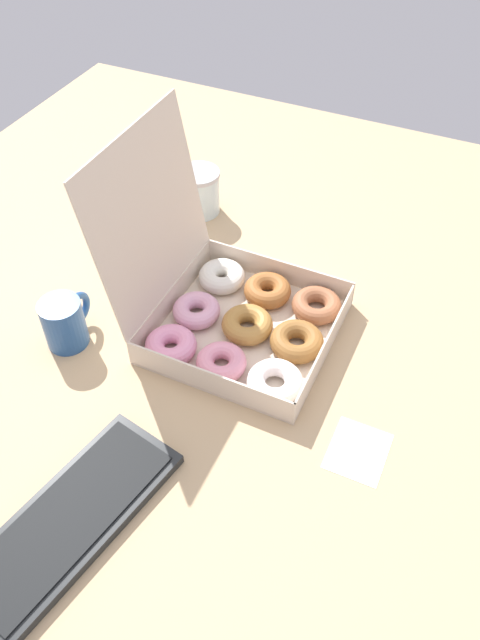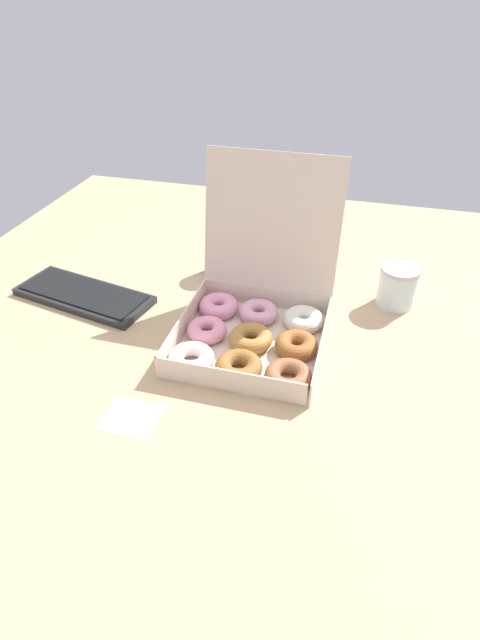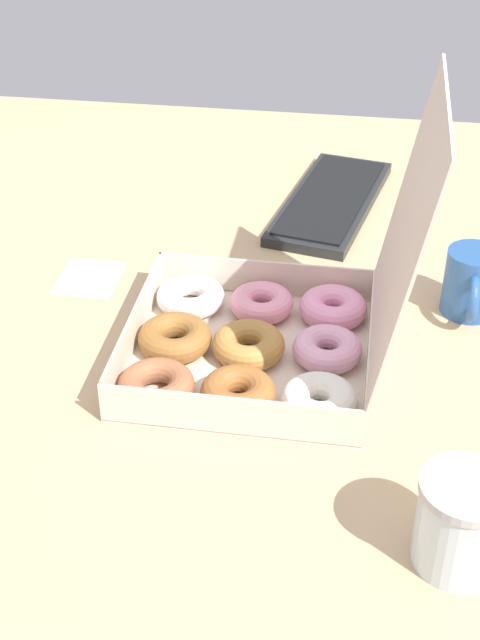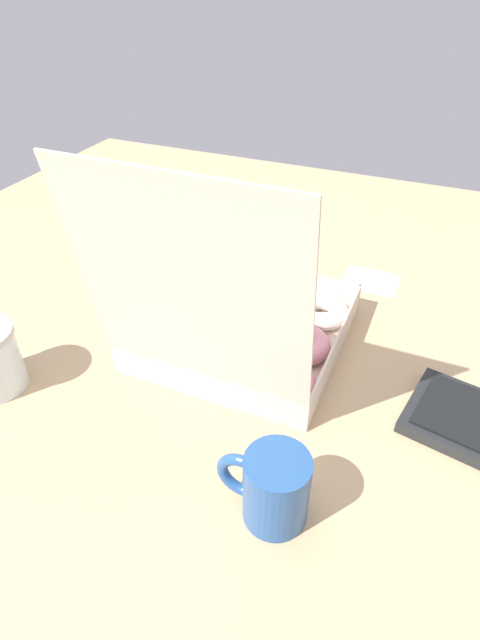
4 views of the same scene
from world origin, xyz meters
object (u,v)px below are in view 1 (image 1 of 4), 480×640
(glass_jar, at_px, (199,192))
(donut_box, at_px, (237,315))
(keyboard, at_px, (70,520))
(coffee_mug, at_px, (65,322))

(glass_jar, bearing_deg, donut_box, -142.36)
(keyboard, bearing_deg, donut_box, -7.32)
(donut_box, xyz_separation_m, keyboard, (-0.47, 0.06, -0.03))
(donut_box, height_order, glass_jar, donut_box)
(donut_box, bearing_deg, glass_jar, 37.64)
(keyboard, bearing_deg, coffee_mug, 35.55)
(keyboard, relative_size, coffee_mug, 3.29)
(glass_jar, bearing_deg, keyboard, -166.87)
(coffee_mug, bearing_deg, donut_box, -60.42)
(keyboard, xyz_separation_m, glass_jar, (0.78, 0.18, 0.04))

